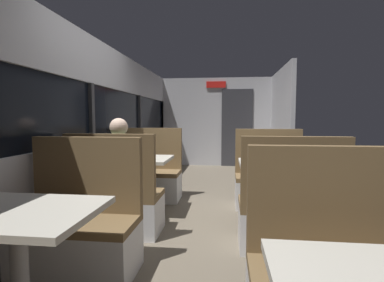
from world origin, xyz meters
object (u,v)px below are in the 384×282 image
Objects in this scene: bench_rear_aisle_facing_entry at (269,184)px; dining_table_rear_aisle at (278,171)px; bench_rear_aisle_facing_end at (290,216)px; seated_passenger at (119,183)px; dining_table_near_window at (17,227)px; bench_near_window_facing_entry at (79,233)px; dining_table_mid_window at (136,165)px; bench_mid_window_facing_entry at (150,178)px; bench_mid_window_facing_end at (117,204)px.

dining_table_rear_aisle is at bearing -90.00° from bench_rear_aisle_facing_entry.
bench_rear_aisle_facing_end is 0.87× the size of seated_passenger.
dining_table_near_window is 0.82× the size of bench_rear_aisle_facing_entry.
dining_table_mid_window is (0.00, 1.52, 0.31)m from bench_near_window_facing_entry.
bench_mid_window_facing_entry reaches higher than dining_table_rear_aisle.
dining_table_rear_aisle is (1.79, -0.20, 0.00)m from dining_table_mid_window.
dining_table_mid_window is at bearing 90.00° from dining_table_near_window.
dining_table_near_window is 2.93m from bench_mid_window_facing_entry.
bench_mid_window_facing_end is at bearing -90.00° from bench_mid_window_facing_entry.
bench_rear_aisle_facing_end is 1.40m from bench_rear_aisle_facing_entry.
bench_near_window_facing_entry reaches higher than dining_table_mid_window.
seated_passenger is (0.00, 0.89, 0.21)m from bench_near_window_facing_entry.
dining_table_rear_aisle is (1.79, 2.01, 0.00)m from dining_table_near_window.
bench_mid_window_facing_entry is at bearing 90.00° from bench_mid_window_facing_end.
bench_rear_aisle_facing_end is at bearing 36.31° from dining_table_near_window.
seated_passenger reaches higher than bench_rear_aisle_facing_entry.
bench_near_window_facing_entry is at bearing -90.00° from bench_mid_window_facing_end.
bench_mid_window_facing_entry is 1.80m from bench_rear_aisle_facing_entry.
seated_passenger is at bearing 90.00° from bench_mid_window_facing_end.
bench_rear_aisle_facing_end is at bearing -6.38° from bench_mid_window_facing_end.
bench_mid_window_facing_end reaches higher than dining_table_mid_window.
bench_mid_window_facing_end is (0.00, 0.82, 0.00)m from bench_near_window_facing_entry.
bench_mid_window_facing_end is at bearing 90.00° from dining_table_near_window.
dining_table_rear_aisle is (1.79, 1.32, 0.31)m from bench_near_window_facing_entry.
dining_table_near_window is 2.21m from dining_table_mid_window.
bench_near_window_facing_entry and bench_rear_aisle_facing_end have the same top height.
dining_table_near_window is 0.82× the size of bench_mid_window_facing_entry.
bench_rear_aisle_facing_end is 1.82m from seated_passenger.
bench_rear_aisle_facing_entry is (1.79, 0.50, -0.31)m from dining_table_mid_window.
bench_rear_aisle_facing_end reaches higher than dining_table_near_window.
dining_table_mid_window is 0.82× the size of bench_rear_aisle_facing_end.
dining_table_near_window and dining_table_mid_window have the same top height.
dining_table_mid_window is 0.71× the size of seated_passenger.
dining_table_mid_window is 2.03m from bench_rear_aisle_facing_end.
bench_mid_window_facing_entry is at bearing 153.32° from dining_table_rear_aisle.
bench_rear_aisle_facing_entry is 0.87× the size of seated_passenger.
dining_table_mid_window is 0.82× the size of bench_rear_aisle_facing_entry.
bench_mid_window_facing_entry is (0.00, 2.91, -0.31)m from dining_table_near_window.
bench_mid_window_facing_entry is 1.00× the size of bench_rear_aisle_facing_entry.
bench_rear_aisle_facing_entry reaches higher than dining_table_near_window.
bench_rear_aisle_facing_entry is at bearing 90.00° from bench_rear_aisle_facing_end.
bench_rear_aisle_facing_entry is at bearing -6.38° from bench_mid_window_facing_entry.
dining_table_rear_aisle is 0.77m from bench_rear_aisle_facing_entry.
bench_rear_aisle_facing_entry is (1.79, 2.71, -0.31)m from dining_table_near_window.
bench_mid_window_facing_entry is at bearing 173.62° from bench_rear_aisle_facing_entry.
dining_table_mid_window is at bearing 90.00° from bench_mid_window_facing_end.
bench_near_window_facing_entry is at bearing -90.00° from bench_mid_window_facing_entry.
bench_mid_window_facing_end is 1.22× the size of dining_table_rear_aisle.
bench_rear_aisle_facing_end is at bearing -26.68° from dining_table_mid_window.
bench_near_window_facing_entry is at bearing 90.00° from dining_table_near_window.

